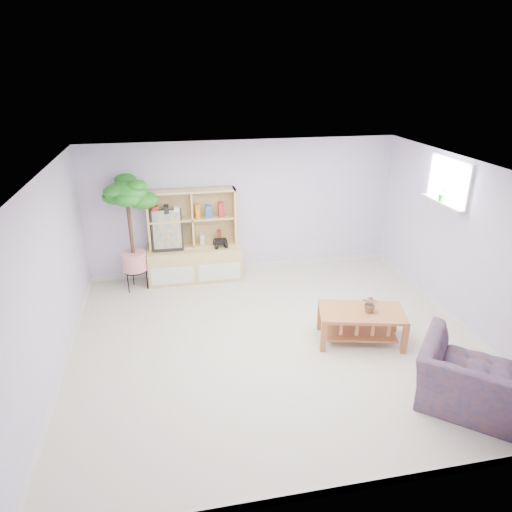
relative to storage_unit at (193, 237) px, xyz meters
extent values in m
cube|color=#B8B198|center=(0.92, -2.24, -0.81)|extent=(5.50, 5.00, 0.01)
cube|color=white|center=(0.92, -2.24, 1.59)|extent=(5.50, 5.00, 0.01)
cube|color=silver|center=(0.92, 0.26, 0.39)|extent=(5.50, 0.01, 2.40)
cube|color=silver|center=(0.92, -4.74, 0.39)|extent=(5.50, 0.01, 2.40)
cube|color=silver|center=(-1.83, -2.24, 0.39)|extent=(0.01, 5.00, 2.40)
cube|color=silver|center=(3.67, -2.24, 0.39)|extent=(0.01, 5.00, 2.40)
cube|color=silver|center=(3.59, -1.64, 0.87)|extent=(0.14, 1.00, 0.04)
imported|color=#1F7423|center=(2.19, -2.48, -0.22)|extent=(0.30, 0.29, 0.25)
imported|color=navy|center=(2.77, -3.95, -0.38)|extent=(1.54, 1.53, 0.86)
imported|color=#126D17|center=(3.59, -1.60, 1.00)|extent=(0.12, 0.10, 0.21)
camera|label=1|loc=(-0.38, -7.48, 2.74)|focal=32.00mm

